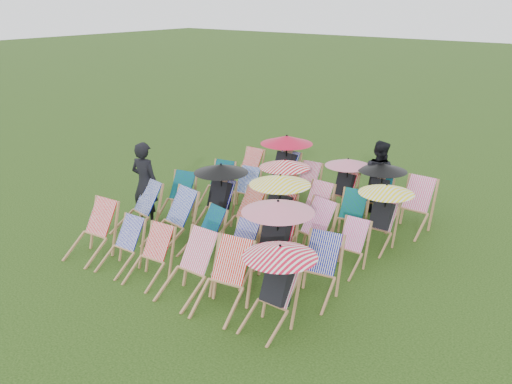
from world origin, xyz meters
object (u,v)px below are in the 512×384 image
Objects in this scene: person_rear at (379,177)px; person_left at (145,184)px; deckchair_29 at (412,206)px; deckchair_0 at (91,231)px; deckchair_5 at (273,286)px.

person_left is at bearing 51.86° from person_rear.
deckchair_29 is 0.65× the size of person_rear.
person_left is (-0.38, 1.64, 0.37)m from deckchair_0.
deckchair_0 is 6.09m from deckchair_29.
person_left reaches higher than deckchair_0.
person_rear reaches higher than deckchair_0.
person_rear reaches higher than deckchair_29.
deckchair_5 reaches higher than deckchair_29.
deckchair_5 is (3.90, 0.11, 0.16)m from deckchair_0.
person_rear is at bearing 101.22° from deckchair_5.
person_left reaches higher than person_rear.
deckchair_5 is at bearing -90.87° from deckchair_29.
deckchair_29 is 5.30m from person_left.
deckchair_0 is 1.72m from person_left.
deckchair_29 is (0.12, 4.47, -0.14)m from deckchair_5.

